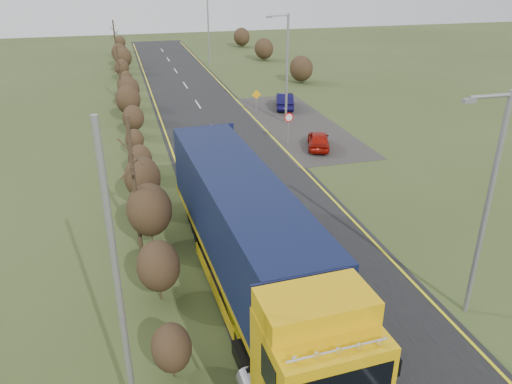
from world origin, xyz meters
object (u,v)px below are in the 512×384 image
Objects in this scene: car_blue_sedan at (284,101)px; streetlight_near at (486,201)px; car_red_hatchback at (319,140)px; speed_sign at (289,123)px; lorry at (249,238)px.

car_blue_sedan is 0.50× the size of streetlight_near.
speed_sign reaches higher than car_red_hatchback.
car_blue_sedan is 9.94m from speed_sign.
speed_sign is (-1.83, 1.03, 1.05)m from car_red_hatchback.
speed_sign is at bearing 63.87° from lorry.
lorry is 17.51m from speed_sign.
car_blue_sedan is at bearing 66.29° from lorry.
car_red_hatchback is 18.29m from streetlight_near.
speed_sign is at bearing 90.94° from streetlight_near.
streetlight_near reaches higher than car_blue_sedan.
car_blue_sedan is (1.05, 10.50, 0.07)m from car_red_hatchback.
car_red_hatchback is (8.83, 14.99, -1.97)m from lorry.
car_blue_sedan is at bearing 73.12° from speed_sign.
streetlight_near reaches higher than lorry.
streetlight_near is (7.31, -2.83, 1.85)m from lorry.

